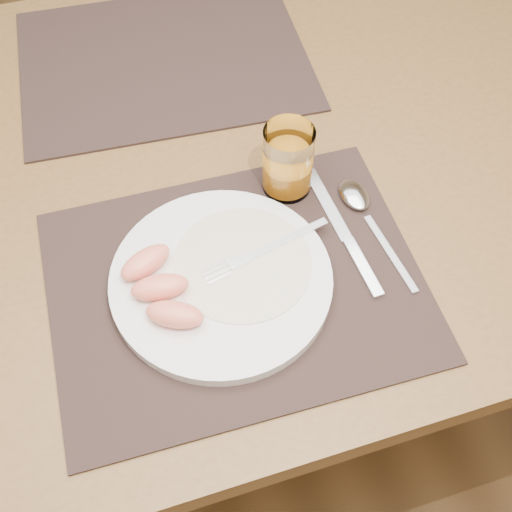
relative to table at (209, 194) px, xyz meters
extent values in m
plane|color=brown|center=(0.00, 0.00, -0.67)|extent=(5.00, 5.00, 0.00)
cube|color=brown|center=(0.00, 0.00, 0.06)|extent=(1.40, 0.90, 0.04)
cylinder|color=brown|center=(0.62, 0.37, -0.31)|extent=(0.06, 0.06, 0.71)
cube|color=#2E201D|center=(-0.02, -0.22, 0.09)|extent=(0.46, 0.36, 0.00)
cube|color=#2E201D|center=(-0.01, 0.22, 0.09)|extent=(0.47, 0.38, 0.00)
cylinder|color=white|center=(-0.04, -0.21, 0.10)|extent=(0.27, 0.27, 0.02)
cylinder|color=white|center=(-0.01, -0.20, 0.10)|extent=(0.17, 0.17, 0.00)
cube|color=silver|center=(0.06, -0.19, 0.11)|extent=(0.11, 0.03, 0.00)
cube|color=silver|center=(-0.01, -0.20, 0.11)|extent=(0.03, 0.02, 0.00)
cube|color=silver|center=(-0.04, -0.21, 0.11)|extent=(0.04, 0.03, 0.00)
cube|color=silver|center=(0.13, -0.14, 0.09)|extent=(0.02, 0.13, 0.00)
cube|color=silver|center=(0.14, -0.25, 0.09)|extent=(0.02, 0.09, 0.01)
cube|color=silver|center=(0.18, -0.24, 0.09)|extent=(0.02, 0.13, 0.00)
ellipsoid|color=silver|center=(0.17, -0.14, 0.09)|extent=(0.04, 0.06, 0.01)
cylinder|color=white|center=(0.09, -0.09, 0.14)|extent=(0.07, 0.07, 0.10)
cylinder|color=orange|center=(0.09, -0.09, 0.11)|extent=(0.06, 0.06, 0.04)
ellipsoid|color=#FF8768|center=(-0.10, -0.26, 0.12)|extent=(0.08, 0.06, 0.03)
ellipsoid|color=#FF8768|center=(-0.11, -0.22, 0.12)|extent=(0.07, 0.04, 0.03)
ellipsoid|color=#FF8768|center=(-0.12, -0.18, 0.12)|extent=(0.08, 0.06, 0.03)
camera|label=1|loc=(-0.12, -0.62, 0.75)|focal=45.00mm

